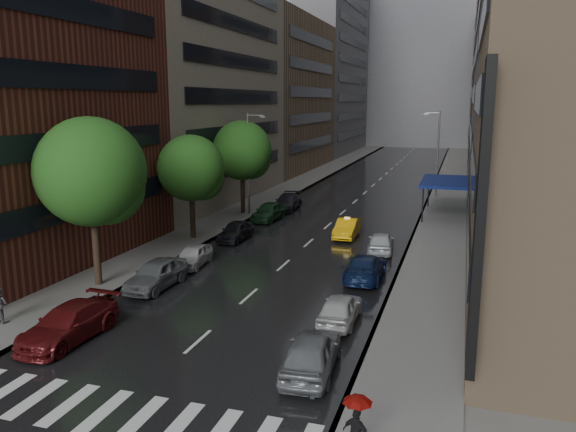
# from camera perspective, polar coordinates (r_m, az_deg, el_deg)

# --- Properties ---
(ground) EXTENTS (220.00, 220.00, 0.00)m
(ground) POSITION_cam_1_polar(r_m,az_deg,el_deg) (22.00, -13.97, -16.37)
(ground) COLOR gray
(ground) RESTS_ON ground
(road) EXTENTS (14.00, 140.00, 0.01)m
(road) POSITION_cam_1_polar(r_m,az_deg,el_deg) (68.02, 8.40, 2.88)
(road) COLOR black
(road) RESTS_ON ground
(sidewalk_left) EXTENTS (4.00, 140.00, 0.15)m
(sidewalk_left) POSITION_cam_1_polar(r_m,az_deg,el_deg) (69.96, 1.09, 3.30)
(sidewalk_left) COLOR gray
(sidewalk_left) RESTS_ON ground
(sidewalk_right) EXTENTS (4.00, 140.00, 0.15)m
(sidewalk_right) POSITION_cam_1_polar(r_m,az_deg,el_deg) (67.20, 16.00, 2.51)
(sidewalk_right) COLOR gray
(sidewalk_right) RESTS_ON ground
(crosswalk) EXTENTS (13.15, 2.80, 0.01)m
(crosswalk) POSITION_cam_1_polar(r_m,az_deg,el_deg) (20.45, -16.52, -18.79)
(crosswalk) COLOR silver
(crosswalk) RESTS_ON ground
(buildings_left) EXTENTS (8.00, 108.00, 38.00)m
(buildings_left) POSITION_cam_1_polar(r_m,az_deg,el_deg) (79.63, -1.31, 15.79)
(buildings_left) COLOR maroon
(buildings_left) RESTS_ON ground
(buildings_right) EXTENTS (8.05, 109.10, 36.00)m
(buildings_right) POSITION_cam_1_polar(r_m,az_deg,el_deg) (73.42, 21.67, 14.61)
(buildings_right) COLOR #937A5B
(buildings_right) RESTS_ON ground
(building_far) EXTENTS (40.00, 14.00, 32.00)m
(building_far) POSITION_cam_1_polar(r_m,az_deg,el_deg) (134.96, 13.38, 13.78)
(building_far) COLOR slate
(building_far) RESTS_ON ground
(tree_near) EXTENTS (5.91, 5.91, 9.42)m
(tree_near) POSITION_cam_1_polar(r_m,az_deg,el_deg) (32.02, -19.39, 4.23)
(tree_near) COLOR #382619
(tree_near) RESTS_ON ground
(tree_mid) EXTENTS (4.90, 4.90, 7.81)m
(tree_mid) POSITION_cam_1_polar(r_m,az_deg,el_deg) (41.89, -9.84, 4.79)
(tree_mid) COLOR #382619
(tree_mid) RESTS_ON ground
(tree_far) EXTENTS (5.34, 5.34, 8.51)m
(tree_far) POSITION_cam_1_polar(r_m,az_deg,el_deg) (50.87, -4.69, 6.65)
(tree_far) COLOR #382619
(tree_far) RESTS_ON ground
(taxi) EXTENTS (1.59, 4.34, 1.42)m
(taxi) POSITION_cam_1_polar(r_m,az_deg,el_deg) (42.83, 6.01, -1.24)
(taxi) COLOR #E8A80C
(taxi) RESTS_ON ground
(parked_cars_left) EXTENTS (2.32, 36.62, 1.60)m
(parked_cars_left) POSITION_cam_1_polar(r_m,az_deg,el_deg) (39.24, -7.01, -2.40)
(parked_cars_left) COLOR #5A1213
(parked_cars_left) RESTS_ON ground
(parked_cars_right) EXTENTS (2.25, 22.80, 1.59)m
(parked_cars_right) POSITION_cam_1_polar(r_m,az_deg,el_deg) (29.76, 6.72, -6.99)
(parked_cars_right) COLOR slate
(parked_cars_right) RESTS_ON ground
(ped_red_umbrella) EXTENTS (0.99, 0.82, 2.01)m
(ped_red_umbrella) POSITION_cam_1_polar(r_m,az_deg,el_deg) (16.94, 7.01, -20.03)
(ped_red_umbrella) COLOR black
(ped_red_umbrella) RESTS_ON sidewalk_right
(street_lamp_left) EXTENTS (1.74, 0.22, 9.00)m
(street_lamp_left) POSITION_cam_1_polar(r_m,az_deg,el_deg) (50.15, -3.96, 5.52)
(street_lamp_left) COLOR gray
(street_lamp_left) RESTS_ON sidewalk_left
(street_lamp_right) EXTENTS (1.74, 0.22, 9.00)m
(street_lamp_right) POSITION_cam_1_polar(r_m,az_deg,el_deg) (61.71, 14.91, 6.30)
(street_lamp_right) COLOR gray
(street_lamp_right) RESTS_ON sidewalk_right
(awning) EXTENTS (4.00, 8.00, 3.12)m
(awning) POSITION_cam_1_polar(r_m,az_deg,el_deg) (51.93, 15.65, 3.37)
(awning) COLOR navy
(awning) RESTS_ON sidewalk_right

